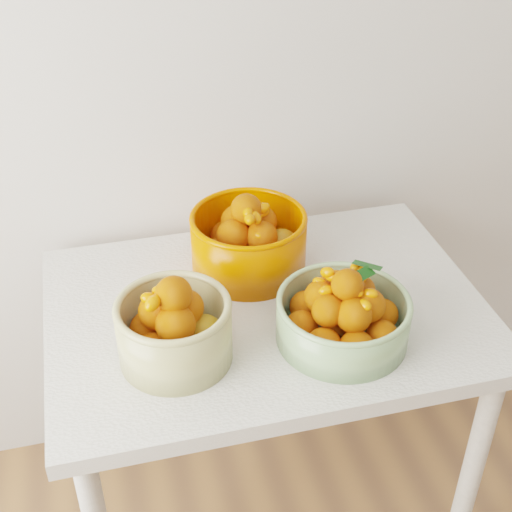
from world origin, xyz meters
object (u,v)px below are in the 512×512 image
object	(u,v)px
bowl_cream	(174,329)
bowl_green	(343,315)
table	(266,336)
bowl_orange	(249,240)

from	to	relation	value
bowl_cream	bowl_green	size ratio (longest dim) A/B	0.79
table	bowl_cream	xyz separation A→B (m)	(-0.23, -0.12, 0.17)
table	bowl_green	bearing A→B (deg)	-49.75
bowl_orange	bowl_green	bearing A→B (deg)	-66.62
bowl_green	bowl_orange	bearing A→B (deg)	113.38
bowl_green	bowl_cream	bearing A→B (deg)	175.46
bowl_cream	bowl_green	bearing A→B (deg)	-4.54
bowl_green	bowl_orange	distance (m)	0.33
table	bowl_green	xyz separation A→B (m)	(0.13, -0.15, 0.16)
table	bowl_orange	bearing A→B (deg)	91.37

